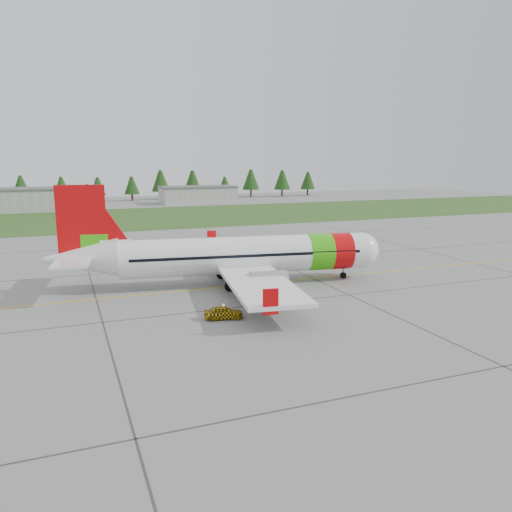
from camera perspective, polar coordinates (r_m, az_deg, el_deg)
name	(u,v)px	position (r m, az deg, el deg)	size (l,w,h in m)	color
ground	(261,305)	(49.34, 0.58, -5.59)	(320.00, 320.00, 0.00)	gray
aircraft	(238,256)	(56.82, -2.02, 0.05)	(37.84, 35.22, 11.50)	white
follow_me_car	(223,300)	(44.67, -3.75, -5.06)	(1.40, 1.19, 3.48)	yellow
service_van	(107,224)	(95.95, -16.62, 3.48)	(1.66, 1.57, 4.75)	white
grass_strip	(138,217)	(127.87, -13.36, 4.31)	(320.00, 50.00, 0.03)	#30561E
taxi_guideline	(235,286)	(56.56, -2.46, -3.43)	(120.00, 0.25, 0.02)	gold
hangar_west	(13,201)	(154.73, -26.05, 5.71)	(32.00, 14.00, 6.00)	#A8A8A3
hangar_east	(198,195)	(167.79, -6.67, 6.92)	(24.00, 12.00, 5.20)	#A8A8A3
treeline	(113,186)	(182.94, -15.98, 7.65)	(160.00, 8.00, 10.00)	#1C3F14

